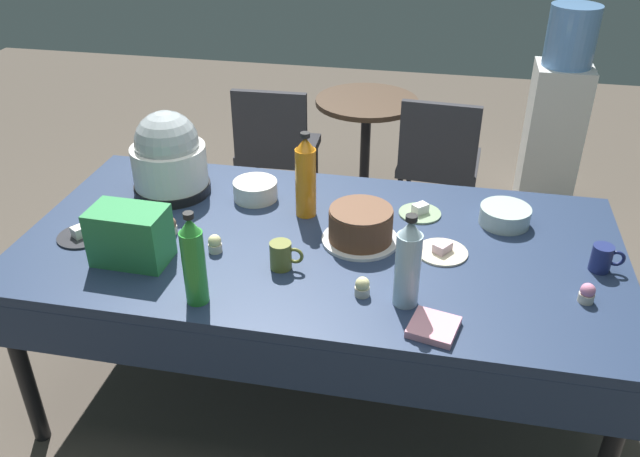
{
  "coord_description": "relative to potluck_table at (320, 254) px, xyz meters",
  "views": [
    {
      "loc": [
        0.41,
        -2.03,
        2.04
      ],
      "look_at": [
        0.0,
        0.0,
        0.8
      ],
      "focal_mm": 37.03,
      "sensor_mm": 36.0,
      "label": 1
    }
  ],
  "objects": [
    {
      "name": "water_cooler",
      "position": [
        1.06,
        1.91,
        -0.1
      ],
      "size": [
        0.32,
        0.32,
        1.24
      ],
      "color": "silver",
      "rests_on": "ground"
    },
    {
      "name": "dessert_plate_charcoal",
      "position": [
        -0.87,
        -0.16,
        0.07
      ],
      "size": [
        0.18,
        0.18,
        0.05
      ],
      "color": "#2D2D33",
      "rests_on": "potluck_table"
    },
    {
      "name": "maroon_chair_right",
      "position": [
        0.39,
        1.4,
        -0.2
      ],
      "size": [
        0.47,
        0.47,
        0.85
      ],
      "color": "#333338",
      "rests_on": "ground"
    },
    {
      "name": "paper_napkin_stack",
      "position": [
        0.44,
        -0.44,
        0.07
      ],
      "size": [
        0.17,
        0.17,
        0.02
      ],
      "primitive_type": "cube",
      "rotation": [
        0.0,
        0.0,
        -0.23
      ],
      "color": "pink",
      "rests_on": "potluck_table"
    },
    {
      "name": "soda_carton",
      "position": [
        -0.62,
        -0.26,
        0.16
      ],
      "size": [
        0.26,
        0.17,
        0.2
      ],
      "primitive_type": "cube",
      "rotation": [
        0.0,
        0.0,
        -0.03
      ],
      "color": "#338C4C",
      "rests_on": "potluck_table"
    },
    {
      "name": "coffee_mug_olive",
      "position": [
        -0.09,
        -0.2,
        0.11
      ],
      "size": [
        0.12,
        0.08,
        0.1
      ],
      "color": "olive",
      "rests_on": "potluck_table"
    },
    {
      "name": "soda_bottle_orange_juice",
      "position": [
        -0.09,
        0.18,
        0.22
      ],
      "size": [
        0.08,
        0.08,
        0.34
      ],
      "color": "orange",
      "rests_on": "potluck_table"
    },
    {
      "name": "cupcake_cocoa",
      "position": [
        -0.56,
        -0.06,
        0.09
      ],
      "size": [
        0.05,
        0.05,
        0.07
      ],
      "color": "beige",
      "rests_on": "potluck_table"
    },
    {
      "name": "soda_bottle_water",
      "position": [
        0.34,
        -0.32,
        0.21
      ],
      "size": [
        0.08,
        0.08,
        0.32
      ],
      "color": "silver",
      "rests_on": "potluck_table"
    },
    {
      "name": "cupcake_lemon",
      "position": [
        -0.35,
        -0.15,
        0.09
      ],
      "size": [
        0.05,
        0.05,
        0.07
      ],
      "color": "beige",
      "rests_on": "potluck_table"
    },
    {
      "name": "coffee_mug_navy",
      "position": [
        0.98,
        0.0,
        0.11
      ],
      "size": [
        0.11,
        0.07,
        0.1
      ],
      "color": "navy",
      "rests_on": "potluck_table"
    },
    {
      "name": "potluck_table",
      "position": [
        0.0,
        0.0,
        0.0
      ],
      "size": [
        2.2,
        1.1,
        0.75
      ],
      "color": "navy",
      "rests_on": "ground"
    },
    {
      "name": "dessert_plate_cream",
      "position": [
        0.45,
        0.0,
        0.07
      ],
      "size": [
        0.18,
        0.18,
        0.04
      ],
      "color": "beige",
      "rests_on": "potluck_table"
    },
    {
      "name": "slow_cooker",
      "position": [
        -0.68,
        0.25,
        0.22
      ],
      "size": [
        0.32,
        0.32,
        0.35
      ],
      "color": "black",
      "rests_on": "potluck_table"
    },
    {
      "name": "round_cafe_table",
      "position": [
        -0.05,
        1.63,
        -0.19
      ],
      "size": [
        0.6,
        0.6,
        0.72
      ],
      "color": "#473323",
      "rests_on": "ground"
    },
    {
      "name": "cupcake_berry",
      "position": [
        0.2,
        -0.3,
        0.09
      ],
      "size": [
        0.05,
        0.05,
        0.07
      ],
      "color": "beige",
      "rests_on": "potluck_table"
    },
    {
      "name": "maroon_chair_left",
      "position": [
        -0.55,
        1.4,
        -0.2
      ],
      "size": [
        0.45,
        0.45,
        0.85
      ],
      "color": "#333338",
      "rests_on": "ground"
    },
    {
      "name": "cupcake_rose",
      "position": [
        0.91,
        -0.2,
        0.09
      ],
      "size": [
        0.05,
        0.05,
        0.07
      ],
      "color": "beige",
      "rests_on": "potluck_table"
    },
    {
      "name": "ceramic_snack_bowl",
      "position": [
        -0.32,
        0.27,
        0.1
      ],
      "size": [
        0.18,
        0.18,
        0.08
      ],
      "primitive_type": "cylinder",
      "color": "silver",
      "rests_on": "potluck_table"
    },
    {
      "name": "frosted_layer_cake",
      "position": [
        0.15,
        0.02,
        0.13
      ],
      "size": [
        0.28,
        0.28,
        0.13
      ],
      "color": "silver",
      "rests_on": "potluck_table"
    },
    {
      "name": "glass_salad_bowl",
      "position": [
        0.67,
        0.26,
        0.1
      ],
      "size": [
        0.19,
        0.19,
        0.07
      ],
      "primitive_type": "cylinder",
      "color": "#B2C6BC",
      "rests_on": "potluck_table"
    },
    {
      "name": "dessert_plate_sage",
      "position": [
        0.35,
        0.27,
        0.07
      ],
      "size": [
        0.17,
        0.17,
        0.04
      ],
      "color": "#8CA87F",
      "rests_on": "potluck_table"
    },
    {
      "name": "soda_bottle_lime_soda",
      "position": [
        -0.31,
        -0.44,
        0.21
      ],
      "size": [
        0.07,
        0.07,
        0.32
      ],
      "color": "green",
      "rests_on": "potluck_table"
    },
    {
      "name": "ground",
      "position": [
        0.0,
        0.0,
        -0.69
      ],
      "size": [
        9.0,
        9.0,
        0.0
      ],
      "primitive_type": "plane",
      "color": "brown"
    }
  ]
}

